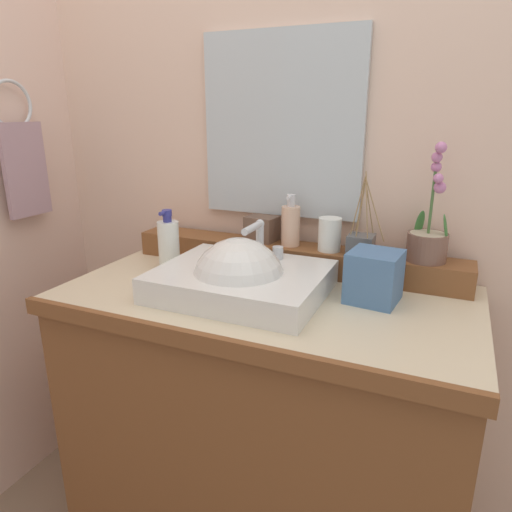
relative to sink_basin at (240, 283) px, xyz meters
The scene contains 15 objects.
wall_back 0.67m from the sink_basin, 82.63° to the left, with size 2.69×0.20×2.80m, color beige.
vanity_cabinet 0.47m from the sink_basin, 34.66° to the left, with size 1.15×0.61×0.87m.
back_ledge 0.27m from the sink_basin, 77.76° to the left, with size 1.08×0.12×0.08m, color brown.
sink_basin is the anchor object (origin of this frame).
soap_bar 0.17m from the sink_basin, 138.03° to the left, with size 0.07×0.04×0.02m, color beige.
potted_plant 0.55m from the sink_basin, 30.14° to the left, with size 0.11×0.11×0.33m.
soap_dispenser 0.29m from the sink_basin, 78.72° to the left, with size 0.06×0.06×0.16m.
tumbler_cup 0.33m from the sink_basin, 54.64° to the left, with size 0.07×0.07×0.10m, color silver.
reed_diffuser 0.38m from the sink_basin, 41.62° to the left, with size 0.11×0.08×0.25m.
trinket_box 0.30m from the sink_basin, 100.59° to the left, with size 0.10×0.08×0.08m, color brown.
lotion_bottle 0.33m from the sink_basin, 160.15° to the left, with size 0.07×0.07×0.19m.
tissue_box 0.36m from the sink_basin, 16.75° to the left, with size 0.13×0.13×0.14m, color #4870A0.
mirror 0.53m from the sink_basin, 91.75° to the left, with size 0.53×0.02×0.57m, color silver.
towel_ring 0.99m from the sink_basin, behind, with size 0.16×0.16×0.01m, color silver.
hand_towel 0.89m from the sink_basin, behind, with size 0.02×0.17×0.32m, color #AB8793.
Camera 1 is at (0.46, -1.12, 1.35)m, focal length 32.40 mm.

